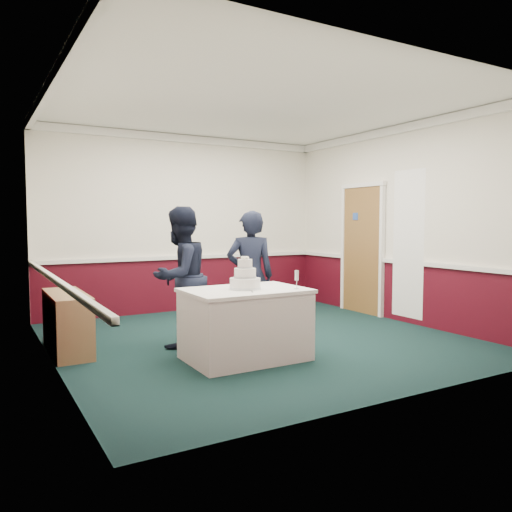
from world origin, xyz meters
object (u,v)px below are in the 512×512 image
sideboard (67,322)px  champagne_flute (297,276)px  wedding_cake (245,279)px  person_man (180,277)px  cake_knife (252,291)px  cake_table (245,323)px  person_woman (250,276)px

sideboard → champagne_flute: (2.17, -1.58, 0.58)m
wedding_cake → person_man: bearing=114.6°
cake_knife → champagne_flute: 0.55m
sideboard → cake_table: 2.12m
cake_table → champagne_flute: size_ratio=6.44×
sideboard → wedding_cake: (1.67, -1.30, 0.55)m
person_man → person_woman: size_ratio=1.03×
cake_table → wedding_cake: bearing=90.0°
wedding_cake → champagne_flute: wedding_cake is taller
cake_table → champagne_flute: 0.78m
person_man → cake_table: bearing=86.4°
cake_table → wedding_cake: 0.50m
person_woman → champagne_flute: bearing=112.3°
sideboard → wedding_cake: bearing=-37.9°
sideboard → cake_knife: 2.27m
wedding_cake → person_man: 0.99m
cake_table → wedding_cake: size_ratio=3.63×
sideboard → champagne_flute: bearing=-36.1°
person_woman → person_man: bearing=12.6°
sideboard → champagne_flute: champagne_flute is taller
cake_table → person_woman: size_ratio=0.79×
sideboard → cake_table: cake_table is taller
sideboard → person_woman: 2.28m
champagne_flute → person_man: 1.50m
cake_table → cake_knife: (-0.03, -0.20, 0.39)m
person_woman → cake_knife: bearing=83.3°
cake_knife → person_woman: person_woman is taller
person_man → cake_knife: bearing=81.0°
cake_table → person_woman: person_woman is taller
wedding_cake → person_woman: (0.49, 0.76, -0.06)m
cake_knife → sideboard: bearing=160.7°
cake_knife → champagne_flute: bearing=14.5°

